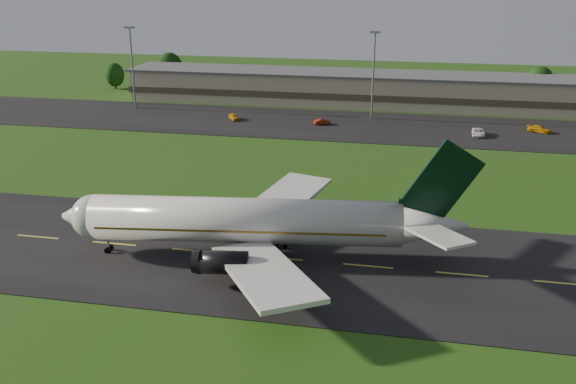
% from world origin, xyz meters
% --- Properties ---
extents(ground, '(360.00, 360.00, 0.00)m').
position_xyz_m(ground, '(0.00, 0.00, 0.00)').
color(ground, '#1F4110').
rests_on(ground, ground).
extents(taxiway, '(220.00, 30.00, 0.10)m').
position_xyz_m(taxiway, '(0.00, 0.00, 0.05)').
color(taxiway, black).
rests_on(taxiway, ground).
extents(apron, '(260.00, 30.00, 0.10)m').
position_xyz_m(apron, '(0.00, 72.00, 0.05)').
color(apron, black).
rests_on(apron, ground).
extents(airliner, '(51.14, 41.80, 15.57)m').
position_xyz_m(airliner, '(-3.37, 0.11, 4.66)').
color(airliner, silver).
rests_on(airliner, ground).
extents(terminal, '(145.00, 16.00, 8.40)m').
position_xyz_m(terminal, '(6.40, 96.18, 3.99)').
color(terminal, '#BAA58E').
rests_on(terminal, ground).
extents(light_mast_west, '(2.40, 1.20, 20.35)m').
position_xyz_m(light_mast_west, '(-55.00, 80.00, 12.74)').
color(light_mast_west, gray).
rests_on(light_mast_west, ground).
extents(light_mast_centre, '(2.40, 1.20, 20.35)m').
position_xyz_m(light_mast_centre, '(5.00, 80.00, 12.74)').
color(light_mast_centre, gray).
rests_on(light_mast_centre, ground).
extents(tree_line, '(193.39, 10.13, 10.69)m').
position_xyz_m(tree_line, '(33.34, 105.90, 5.13)').
color(tree_line, black).
rests_on(tree_line, ground).
extents(service_vehicle_a, '(3.74, 4.42, 1.43)m').
position_xyz_m(service_vehicle_a, '(-26.60, 72.09, 0.81)').
color(service_vehicle_a, orange).
rests_on(service_vehicle_a, apron).
extents(service_vehicle_b, '(3.97, 2.90, 1.25)m').
position_xyz_m(service_vehicle_b, '(-5.52, 71.41, 0.72)').
color(service_vehicle_b, maroon).
rests_on(service_vehicle_b, apron).
extents(service_vehicle_c, '(2.65, 5.48, 1.50)m').
position_xyz_m(service_vehicle_c, '(28.65, 67.95, 0.85)').
color(service_vehicle_c, white).
rests_on(service_vehicle_c, apron).
extents(service_vehicle_d, '(5.50, 3.98, 1.48)m').
position_xyz_m(service_vehicle_d, '(41.92, 73.62, 0.84)').
color(service_vehicle_d, '#CF920C').
rests_on(service_vehicle_d, apron).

